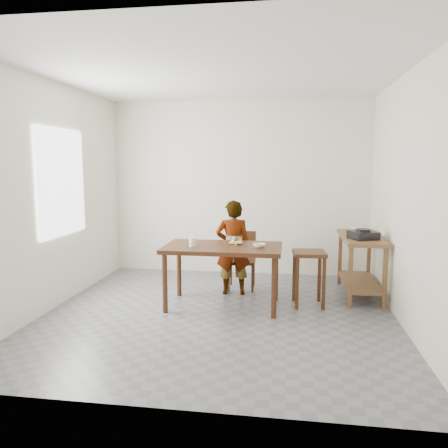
# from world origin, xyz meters

# --- Properties ---
(floor) EXTENTS (4.00, 4.00, 0.04)m
(floor) POSITION_xyz_m (0.00, 0.00, -0.02)
(floor) COLOR slate
(floor) RESTS_ON ground
(ceiling) EXTENTS (4.00, 4.00, 0.04)m
(ceiling) POSITION_xyz_m (0.00, 0.00, 2.72)
(ceiling) COLOR white
(ceiling) RESTS_ON wall_back
(wall_back) EXTENTS (4.00, 0.04, 2.70)m
(wall_back) POSITION_xyz_m (0.00, 2.02, 1.35)
(wall_back) COLOR white
(wall_back) RESTS_ON ground
(wall_front) EXTENTS (4.00, 0.04, 2.70)m
(wall_front) POSITION_xyz_m (0.00, -2.02, 1.35)
(wall_front) COLOR white
(wall_front) RESTS_ON ground
(wall_left) EXTENTS (0.04, 4.00, 2.70)m
(wall_left) POSITION_xyz_m (-2.02, 0.00, 1.35)
(wall_left) COLOR white
(wall_left) RESTS_ON ground
(wall_right) EXTENTS (0.04, 4.00, 2.70)m
(wall_right) POSITION_xyz_m (2.02, 0.00, 1.35)
(wall_right) COLOR white
(wall_right) RESTS_ON ground
(window_pane) EXTENTS (0.02, 1.10, 1.30)m
(window_pane) POSITION_xyz_m (-1.97, 0.20, 1.50)
(window_pane) COLOR white
(window_pane) RESTS_ON wall_left
(dining_table) EXTENTS (1.40, 0.80, 0.75)m
(dining_table) POSITION_xyz_m (0.00, 0.30, 0.38)
(dining_table) COLOR #402211
(dining_table) RESTS_ON floor
(prep_counter) EXTENTS (0.50, 1.20, 0.80)m
(prep_counter) POSITION_xyz_m (1.72, 1.00, 0.40)
(prep_counter) COLOR brown
(prep_counter) RESTS_ON floor
(child) EXTENTS (0.49, 0.36, 1.26)m
(child) POSITION_xyz_m (0.06, 0.83, 0.63)
(child) COLOR silver
(child) RESTS_ON floor
(dining_chair) EXTENTS (0.39, 0.39, 0.79)m
(dining_chair) POSITION_xyz_m (0.14, 1.09, 0.39)
(dining_chair) COLOR #402211
(dining_chair) RESTS_ON floor
(stool) EXTENTS (0.42, 0.42, 0.67)m
(stool) POSITION_xyz_m (1.03, 0.49, 0.34)
(stool) COLOR #402211
(stool) RESTS_ON floor
(glass_tumbler) EXTENTS (0.10, 0.10, 0.10)m
(glass_tumbler) POSITION_xyz_m (-0.35, 0.22, 0.80)
(glass_tumbler) COLOR white
(glass_tumbler) RESTS_ON dining_table
(small_bowl) EXTENTS (0.15, 0.15, 0.05)m
(small_bowl) POSITION_xyz_m (0.44, 0.25, 0.77)
(small_bowl) COLOR white
(small_bowl) RESTS_ON dining_table
(banana) EXTENTS (0.19, 0.14, 0.06)m
(banana) POSITION_xyz_m (0.15, 0.38, 0.78)
(banana) COLOR #D6CB48
(banana) RESTS_ON dining_table
(serving_bowl) EXTENTS (0.28, 0.28, 0.05)m
(serving_bowl) POSITION_xyz_m (1.70, 1.36, 0.83)
(serving_bowl) COLOR white
(serving_bowl) RESTS_ON prep_counter
(gas_burner) EXTENTS (0.38, 0.38, 0.10)m
(gas_burner) POSITION_xyz_m (1.70, 0.74, 0.85)
(gas_burner) COLOR black
(gas_burner) RESTS_ON prep_counter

